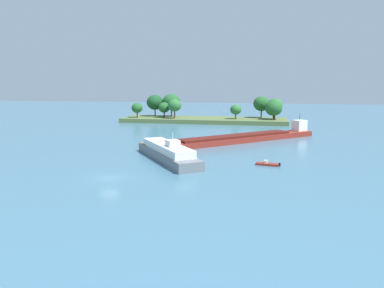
# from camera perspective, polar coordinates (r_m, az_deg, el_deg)

# --- Properties ---
(ground_plane) EXTENTS (400.00, 400.00, 0.00)m
(ground_plane) POSITION_cam_1_polar(r_m,az_deg,el_deg) (58.15, -12.18, -4.95)
(ground_plane) COLOR teal
(treeline_island) EXTENTS (57.05, 15.99, 9.57)m
(treeline_island) POSITION_cam_1_polar(r_m,az_deg,el_deg) (134.74, 1.99, 4.66)
(treeline_island) COLOR #566B3D
(treeline_island) RESTS_ON ground
(white_riverboat) EXTENTS (16.35, 20.99, 5.44)m
(white_riverboat) POSITION_cam_1_polar(r_m,az_deg,el_deg) (69.57, -3.69, -1.26)
(white_riverboat) COLOR slate
(white_riverboat) RESTS_ON ground
(cargo_barge) EXTENTS (34.99, 33.61, 5.85)m
(cargo_barge) POSITION_cam_1_polar(r_m,az_deg,el_deg) (91.58, 7.75, 0.95)
(cargo_barge) COLOR maroon
(cargo_barge) RESTS_ON ground
(fishing_skiff) EXTENTS (4.20, 2.16, 0.85)m
(fishing_skiff) POSITION_cam_1_polar(r_m,az_deg,el_deg) (66.48, 11.16, -2.93)
(fishing_skiff) COLOR maroon
(fishing_skiff) RESTS_ON ground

